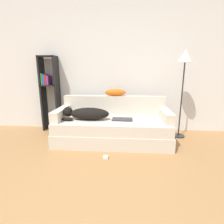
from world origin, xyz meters
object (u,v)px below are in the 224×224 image
power_adapter (106,157)px  laptop (122,119)px  couch (112,130)px  dog (86,114)px  throw_pillow (115,92)px  floor_lamp (185,64)px  bookshelf (50,90)px

power_adapter → laptop: bearing=70.0°
couch → power_adapter: bearing=-94.3°
dog → throw_pillow: throw_pillow is taller
dog → floor_lamp: 1.98m
laptop → power_adapter: 0.78m
dog → laptop: dog is taller
laptop → throw_pillow: throw_pillow is taller
power_adapter → floor_lamp: bearing=37.0°
bookshelf → floor_lamp: 2.72m
throw_pillow → floor_lamp: floor_lamp is taller
couch → bookshelf: (-1.38, 0.57, 0.67)m
dog → throw_pillow: (0.48, 0.47, 0.32)m
floor_lamp → power_adapter: (-1.33, -1.00, -1.36)m
dog → bookshelf: (-0.92, 0.65, 0.34)m
laptop → power_adapter: bearing=-107.8°
bookshelf → dog: bearing=-35.0°
dog → floor_lamp: (1.73, 0.42, 0.85)m
dog → power_adapter: size_ratio=11.32×
couch → laptop: 0.29m
couch → throw_pillow: 0.76m
couch → floor_lamp: floor_lamp is taller
couch → bookshelf: size_ratio=1.29×
dog → power_adapter: (0.40, -0.59, -0.51)m
throw_pillow → power_adapter: throw_pillow is taller
bookshelf → throw_pillow: bearing=-7.2°
bookshelf → power_adapter: (1.33, -1.23, -0.86)m
laptop → floor_lamp: size_ratio=0.22×
throw_pillow → couch: bearing=-94.2°
dog → power_adapter: dog is taller
couch → power_adapter: 0.70m
throw_pillow → floor_lamp: (1.25, -0.06, 0.53)m
throw_pillow → floor_lamp: bearing=-2.5°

